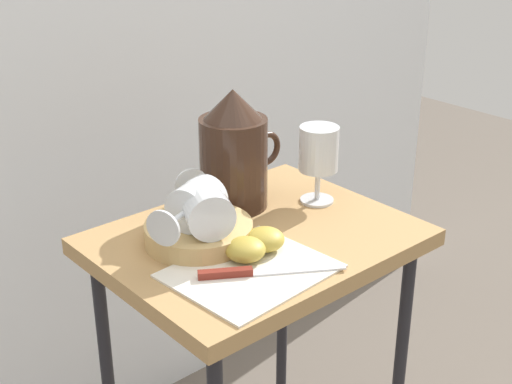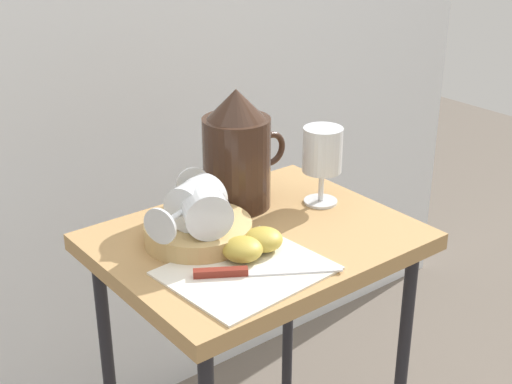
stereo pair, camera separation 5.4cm
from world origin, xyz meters
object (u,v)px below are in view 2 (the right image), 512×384
apple_half_left (243,249)px  knife (246,272)px  table (256,278)px  wine_glass_tipped_near (195,204)px  wine_glass_upright (322,154)px  wine_glass_tipped_far (204,207)px  pitcher (237,160)px  apple_half_right (263,239)px  basket_tray (198,231)px

apple_half_left → knife: 0.05m
table → wine_glass_tipped_near: wine_glass_tipped_near is taller
knife → wine_glass_tipped_near: bearing=89.5°
wine_glass_upright → knife: 0.32m
wine_glass_tipped_far → pitcher: bearing=35.3°
pitcher → wine_glass_upright: bearing=-34.8°
wine_glass_tipped_near → knife: wine_glass_tipped_near is taller
table → knife: knife is taller
apple_half_left → apple_half_right: size_ratio=1.00×
wine_glass_upright → wine_glass_tipped_far: wine_glass_upright is taller
basket_tray → knife: 0.15m
basket_tray → wine_glass_upright: size_ratio=1.23×
pitcher → wine_glass_tipped_near: size_ratio=1.45×
wine_glass_upright → apple_half_right: 0.24m
pitcher → apple_half_right: size_ratio=3.43×
basket_tray → wine_glass_tipped_far: size_ratio=1.10×
wine_glass_tipped_far → apple_half_left: size_ratio=2.53×
wine_glass_tipped_far → wine_glass_tipped_near: bearing=103.0°
pitcher → apple_half_left: size_ratio=3.43×
table → basket_tray: 0.15m
apple_half_right → apple_half_left: bearing=-172.4°
basket_tray → wine_glass_upright: (0.27, -0.01, 0.08)m
apple_half_left → knife: size_ratio=0.32×
table → basket_tray: bearing=155.9°
table → wine_glass_upright: size_ratio=4.94×
apple_half_right → wine_glass_tipped_near: bearing=127.8°
pitcher → wine_glass_upright: (0.13, -0.09, 0.01)m
table → wine_glass_tipped_far: bearing=171.2°
wine_glass_upright → apple_half_left: (-0.25, -0.09, -0.08)m
apple_half_right → pitcher: bearing=65.9°
basket_tray → apple_half_left: 0.11m
wine_glass_upright → apple_half_left: size_ratio=2.27×
basket_tray → knife: (-0.01, -0.15, -0.01)m
wine_glass_upright → apple_half_right: size_ratio=2.27×
wine_glass_tipped_near → basket_tray: bearing=31.7°
wine_glass_upright → apple_half_right: (-0.21, -0.08, -0.08)m
apple_half_right → knife: apple_half_right is taller
table → wine_glass_upright: wine_glass_upright is taller
basket_tray → pitcher: (0.14, 0.08, 0.07)m
wine_glass_tipped_near → apple_half_left: size_ratio=2.36×
basket_tray → apple_half_left: size_ratio=2.79×
basket_tray → apple_half_right: (0.06, -0.10, 0.00)m
table → wine_glass_tipped_near: size_ratio=4.74×
wine_glass_tipped_far → apple_half_right: 0.11m
table → knife: (-0.10, -0.10, 0.10)m
pitcher → wine_glass_tipped_near: (-0.15, -0.08, -0.02)m
table → apple_half_right: 0.13m
wine_glass_tipped_far → wine_glass_upright: bearing=2.5°
table → wine_glass_tipped_near: 0.20m
wine_glass_upright → apple_half_left: 0.28m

